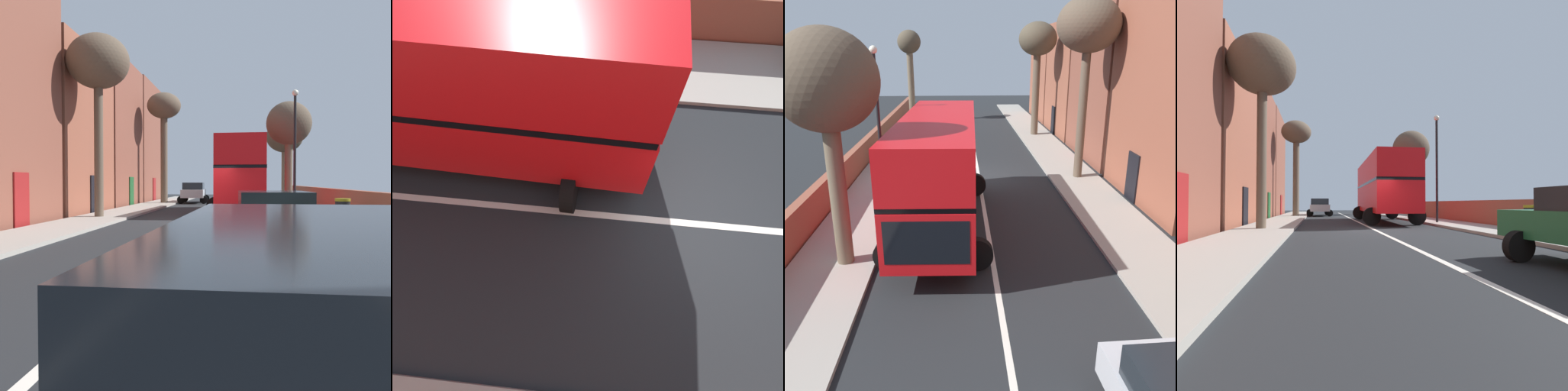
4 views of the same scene
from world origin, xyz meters
The scene contains 15 objects.
ground_plane centered at (0.00, 0.00, 0.00)m, with size 84.00×84.00×0.00m, color black.
road_centre_line centered at (0.00, 0.00, 0.00)m, with size 0.16×54.00×0.01m, color silver.
sidewalk_left centered at (-4.90, 0.00, 0.06)m, with size 2.60×60.00×0.12m, color #9E998E.
sidewalk_right centered at (4.90, 0.00, 0.06)m, with size 2.60×60.00×0.12m, color #9E998E.
terraced_houses_left centered at (-8.50, 1.06, 4.84)m, with size 4.07×47.68×10.85m.
boundary_wall_right centered at (6.45, 0.00, 0.70)m, with size 0.36×54.00×1.39m, color brown.
double_decker_bus centered at (1.70, 6.39, 2.35)m, with size 3.78×10.17×4.06m.
parked_car_green_right_0 centered at (2.50, -9.02, 0.88)m, with size 2.53×4.02×1.52m.
parked_car_white_right_1 centered at (2.50, -18.07, 0.92)m, with size 2.57×4.04×1.61m.
street_tree_left_0 centered at (-4.81, -11.00, 6.72)m, with size 2.75×2.75×8.11m.
street_tree_right_1 centered at (5.29, -18.74, 6.26)m, with size 2.05×2.05×7.87m.
street_tree_left_4 centered at (-5.05, 0.62, 7.17)m, with size 2.95×2.95×8.51m.
street_tree_right_5 centered at (4.52, 9.37, 5.33)m, with size 2.88×2.88×6.74m.
lamppost_right centered at (4.30, 3.51, 3.81)m, with size 0.32×0.32×6.31m.
litter_bin_right centered at (5.30, -3.28, 0.64)m, with size 0.55×0.55×1.03m.
Camera 3 is at (0.98, 21.10, 6.23)m, focal length 38.65 mm.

